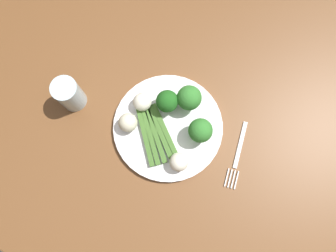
{
  "coord_description": "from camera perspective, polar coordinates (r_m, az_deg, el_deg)",
  "views": [
    {
      "loc": [
        -0.15,
        0.2,
        1.51
      ],
      "look_at": [
        -0.06,
        0.05,
        0.76
      ],
      "focal_mm": 33.29,
      "sensor_mm": 36.0,
      "label": 1
    }
  ],
  "objects": [
    {
      "name": "ground_plane",
      "position": [
        1.54,
        -1.07,
        -3.67
      ],
      "size": [
        6.0,
        6.0,
        0.02
      ],
      "primitive_type": "cube",
      "color": "#B7A88E"
    },
    {
      "name": "water_glass",
      "position": [
        0.79,
        -17.61,
        5.55
      ],
      "size": [
        0.06,
        0.06,
        0.09
      ],
      "primitive_type": "cylinder",
      "color": "silver",
      "rests_on": "dining_table"
    },
    {
      "name": "broccoli_left",
      "position": [
        0.73,
        5.95,
        -0.85
      ],
      "size": [
        0.06,
        0.06,
        0.07
      ],
      "color": "#609E3D",
      "rests_on": "plate"
    },
    {
      "name": "asparagus_bundle",
      "position": [
        0.76,
        -2.33,
        -1.54
      ],
      "size": [
        0.15,
        0.14,
        0.01
      ],
      "rotation": [
        0.0,
        0.0,
        2.43
      ],
      "color": "#3D6626",
      "rests_on": "plate"
    },
    {
      "name": "broccoli_front_left",
      "position": [
        0.74,
        -0.15,
        4.53
      ],
      "size": [
        0.05,
        0.05,
        0.07
      ],
      "color": "#4C7F2B",
      "rests_on": "plate"
    },
    {
      "name": "cauliflower_edge",
      "position": [
        0.76,
        -4.74,
        4.4
      ],
      "size": [
        0.05,
        0.05,
        0.05
      ],
      "primitive_type": "sphere",
      "color": "white",
      "rests_on": "plate"
    },
    {
      "name": "fork",
      "position": [
        0.78,
        12.51,
        -5.42
      ],
      "size": [
        0.06,
        0.16,
        0.0
      ],
      "rotation": [
        0.0,
        0.0,
        1.82
      ],
      "color": "silver",
      "rests_on": "dining_table"
    },
    {
      "name": "plate",
      "position": [
        0.77,
        -0.0,
        -0.21
      ],
      "size": [
        0.27,
        0.27,
        0.01
      ],
      "primitive_type": "cylinder",
      "color": "white",
      "rests_on": "dining_table"
    },
    {
      "name": "cauliflower_mid",
      "position": [
        0.75,
        -7.34,
        0.63
      ],
      "size": [
        0.05,
        0.05,
        0.05
      ],
      "primitive_type": "sphere",
      "color": "beige",
      "rests_on": "plate"
    },
    {
      "name": "broccoli_near_center",
      "position": [
        0.74,
        3.89,
        5.14
      ],
      "size": [
        0.06,
        0.06,
        0.07
      ],
      "color": "#609E3D",
      "rests_on": "plate"
    },
    {
      "name": "cauliflower_back",
      "position": [
        0.73,
        2.0,
        -6.6
      ],
      "size": [
        0.04,
        0.04,
        0.04
      ],
      "primitive_type": "sphere",
      "color": "white",
      "rests_on": "plate"
    },
    {
      "name": "dining_table",
      "position": [
        0.9,
        -1.83,
        3.03
      ],
      "size": [
        1.21,
        0.99,
        0.74
      ],
      "color": "brown",
      "rests_on": "ground_plane"
    }
  ]
}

